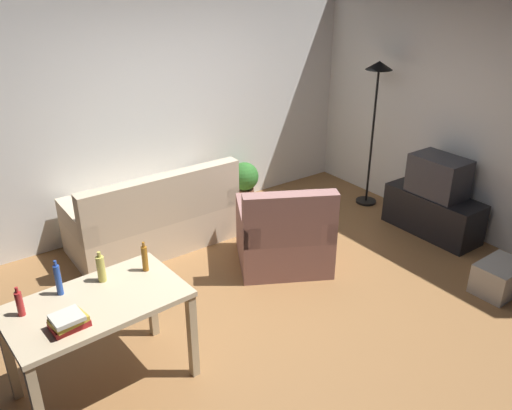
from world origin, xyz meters
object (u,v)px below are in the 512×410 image
potted_plant (244,181)px  bottle_squat (101,268)px  couch (154,221)px  torchiere_lamp (376,95)px  desk (98,313)px  armchair (284,237)px  book_stack (68,321)px  tv_stand (433,213)px  tv (439,176)px  storage_box (499,278)px  bottle_amber (145,258)px  bottle_red (20,303)px  bottle_blue (58,280)px

potted_plant → bottle_squat: bottle_squat is taller
couch → torchiere_lamp: bearing=168.4°
desk → armchair: size_ratio=1.04×
torchiere_lamp → armchair: (-1.83, -0.57, -1.09)m
book_stack → tv_stand: bearing=4.5°
book_stack → tv: bearing=4.5°
torchiere_lamp → desk: size_ratio=1.46×
storage_box → bottle_amber: size_ratio=2.00×
bottle_red → bottle_amber: 0.89m
bottle_squat → torchiere_lamp: bearing=13.9°
armchair → bottle_squat: 2.10m
torchiere_lamp → bottle_squat: size_ratio=7.54×
tv_stand → torchiere_lamp: torchiere_lamp is taller
bottle_red → bottle_squat: 0.58m
couch → desk: bearing=54.5°
desk → storage_box: (3.48, -1.00, -0.50)m
couch → bottle_amber: bottle_amber is taller
bottle_blue → bottle_amber: bearing=-5.8°
bottle_red → tv_stand: bearing=0.2°
couch → armchair: 1.45m
desk → bottle_blue: (-0.17, 0.22, 0.23)m
couch → storage_box: couch is taller
desk → bottle_squat: bearing=54.8°
book_stack → storage_box: bearing=-12.2°
tv → potted_plant: bearing=35.2°
tv → bottle_blue: bearing=88.9°
potted_plant → bottle_squat: (-2.50, -1.82, 0.53)m
bottle_blue → book_stack: bottle_blue is taller
tv_stand → armchair: (-1.83, 0.44, 0.08)m
bottle_red → bottle_amber: size_ratio=0.90×
storage_box → tv_stand: bearing=67.3°
couch → tv_stand: (2.73, -1.57, -0.07)m
potted_plant → bottle_amber: (-2.18, -1.87, 0.53)m
couch → armchair: same height
bottle_amber → bottle_squat: bearing=170.5°
tv → book_stack: (-4.20, -0.33, 0.11)m
torchiere_lamp → desk: torchiere_lamp is taller
couch → bottle_blue: size_ratio=6.51×
bottle_amber → tv_stand: bearing=-0.2°
tv → book_stack: tv is taller
bottle_blue → book_stack: 0.42m
bottle_squat → bottle_amber: 0.32m
potted_plant → book_stack: book_stack is taller
torchiere_lamp → tv_stand: bearing=-90.0°
tv_stand → storage_box: bearing=157.3°
desk → potted_plant: (2.63, 2.02, -0.32)m
armchair → torchiere_lamp: bearing=-134.1°
armchair → desk: bearing=44.1°
storage_box → bottle_blue: bearing=161.6°
torchiere_lamp → storage_box: 2.54m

